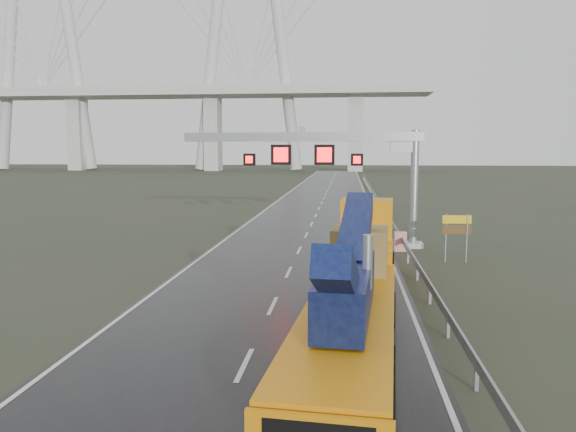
# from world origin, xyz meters

# --- Properties ---
(ground) EXTENTS (400.00, 400.00, 0.00)m
(ground) POSITION_xyz_m (0.00, 0.00, 0.00)
(ground) COLOR #2F3525
(ground) RESTS_ON ground
(road) EXTENTS (11.00, 200.00, 0.02)m
(road) POSITION_xyz_m (0.00, 40.00, 0.01)
(road) COLOR black
(road) RESTS_ON ground
(guardrail) EXTENTS (0.20, 140.00, 1.40)m
(guardrail) POSITION_xyz_m (6.10, 30.00, 0.70)
(guardrail) COLOR gray
(guardrail) RESTS_ON ground
(sign_gantry) EXTENTS (14.90, 1.20, 7.42)m
(sign_gantry) POSITION_xyz_m (2.10, 17.99, 5.61)
(sign_gantry) COLOR #ACADA8
(sign_gantry) RESTS_ON ground
(heavy_haul_truck) EXTENTS (4.24, 18.81, 4.38)m
(heavy_haul_truck) POSITION_xyz_m (3.24, 3.91, 1.70)
(heavy_haul_truck) COLOR orange
(heavy_haul_truck) RESTS_ON ground
(exit_sign_pair) EXTENTS (1.52, 0.16, 2.61)m
(exit_sign_pair) POSITION_xyz_m (8.64, 13.38, 1.82)
(exit_sign_pair) COLOR gray
(exit_sign_pair) RESTS_ON ground
(striped_barrier) EXTENTS (0.73, 0.46, 1.17)m
(striped_barrier) POSITION_xyz_m (6.00, 16.50, 0.59)
(striped_barrier) COLOR red
(striped_barrier) RESTS_ON ground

